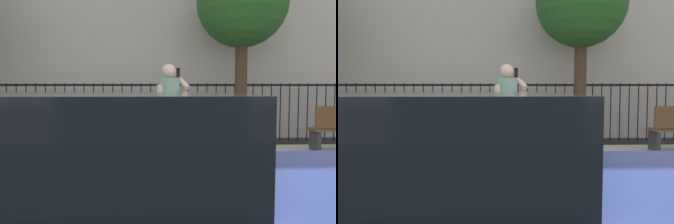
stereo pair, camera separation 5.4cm
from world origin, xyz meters
TOP-DOWN VIEW (x-y plane):
  - sidewalk at (0.00, 2.20)m, footprint 28.00×4.40m
  - iron_fence at (0.00, 5.90)m, footprint 12.03×0.04m
  - parked_hatchback at (-1.22, -1.41)m, footprint 4.25×1.95m
  - pedestrian_on_phone at (-0.60, 1.94)m, footprint 0.70×0.68m
  - street_tree_near at (1.41, 5.27)m, footprint 2.31×2.31m

SIDE VIEW (x-z plane):
  - sidewalk at x=0.00m, z-range 0.00..0.15m
  - parked_hatchback at x=-1.22m, z-range -0.02..1.43m
  - iron_fence at x=0.00m, z-range 0.22..1.82m
  - pedestrian_on_phone at x=-0.60m, z-range 0.29..1.99m
  - street_tree_near at x=1.41m, z-range 1.20..5.99m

